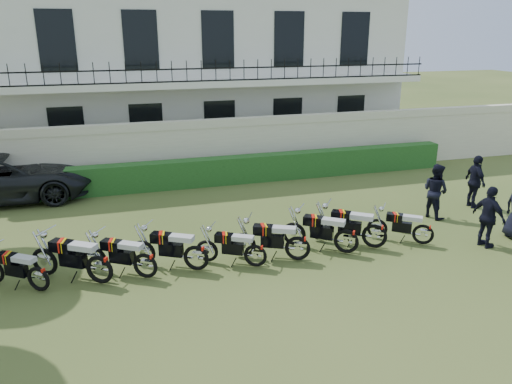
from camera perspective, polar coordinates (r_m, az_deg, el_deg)
The scene contains 17 objects.
ground at distance 11.99m, azimuth -0.55°, elevation -9.21°, with size 100.00×100.00×0.00m, color #3B4D1F.
perimeter_wall at distance 18.97m, azimuth -7.25°, elevation 4.78°, with size 30.00×0.35×2.30m.
hedge at distance 18.56m, azimuth -3.71°, elevation 2.45°, with size 18.00×0.60×1.00m, color #1C4017.
building at distance 24.44m, azimuth -9.89°, elevation 13.66°, with size 20.40×9.60×7.40m.
motorcycle_1 at distance 11.97m, azimuth -23.69°, elevation -8.49°, with size 1.53×1.09×0.98m.
motorcycle_2 at distance 11.78m, azimuth -17.51°, elevation -7.73°, with size 1.85×1.23×1.16m.
motorcycle_3 at distance 11.79m, azimuth -12.58°, elevation -7.57°, with size 1.67×1.10×1.05m.
motorcycle_4 at distance 11.94m, azimuth -6.88°, elevation -6.81°, with size 1.78×1.07×1.08m.
motorcycle_5 at distance 12.05m, azimuth -0.06°, elevation -6.68°, with size 1.61×0.96×0.98m.
motorcycle_6 at distance 12.39m, azimuth 4.81°, elevation -5.76°, with size 1.85×0.99×1.09m.
motorcycle_7 at distance 12.92m, azimuth 10.32°, elevation -4.92°, with size 1.68×1.30×1.11m.
motorcycle_8 at distance 13.37m, azimuth 13.44°, elevation -4.28°, with size 1.74×1.29×1.13m.
motorcycle_9 at distance 13.99m, azimuth 18.61°, elevation -4.09°, with size 1.46×1.13×0.96m.
suv at distance 18.64m, azimuth -26.90°, elevation 1.47°, with size 2.63×5.70×1.58m, color black.
officer_2 at distance 14.37m, azimuth 25.06°, elevation -2.62°, with size 0.98×0.41×1.67m, color black.
officer_4 at distance 16.05m, azimuth 19.81°, elevation 0.13°, with size 0.82×0.64×1.68m, color black.
officer_5 at distance 17.42m, azimuth 23.77°, elevation 1.08°, with size 1.01×0.42×1.72m, color black.
Camera 1 is at (-2.91, -10.24, 5.51)m, focal length 35.00 mm.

